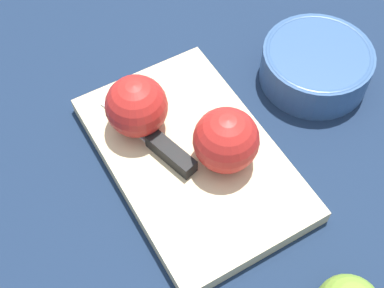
% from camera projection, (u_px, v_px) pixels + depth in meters
% --- Properties ---
extents(ground_plane, '(4.00, 4.00, 0.00)m').
position_uv_depth(ground_plane, '(192.00, 162.00, 0.71)').
color(ground_plane, '#14233D').
extents(cutting_board, '(0.34, 0.24, 0.02)m').
position_uv_depth(cutting_board, '(192.00, 158.00, 0.70)').
color(cutting_board, '#D1B789').
rests_on(cutting_board, ground_plane).
extents(apple_half_left, '(0.08, 0.08, 0.08)m').
position_uv_depth(apple_half_left, '(226.00, 140.00, 0.65)').
color(apple_half_left, red).
rests_on(apple_half_left, cutting_board).
extents(apple_half_right, '(0.08, 0.08, 0.08)m').
position_uv_depth(apple_half_right, '(137.00, 106.00, 0.68)').
color(apple_half_right, red).
rests_on(apple_half_right, cutting_board).
extents(knife, '(0.17, 0.04, 0.02)m').
position_uv_depth(knife, '(166.00, 150.00, 0.68)').
color(knife, silver).
rests_on(knife, cutting_board).
extents(bowl, '(0.16, 0.16, 0.06)m').
position_uv_depth(bowl, '(316.00, 64.00, 0.76)').
color(bowl, '#33517F').
rests_on(bowl, ground_plane).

